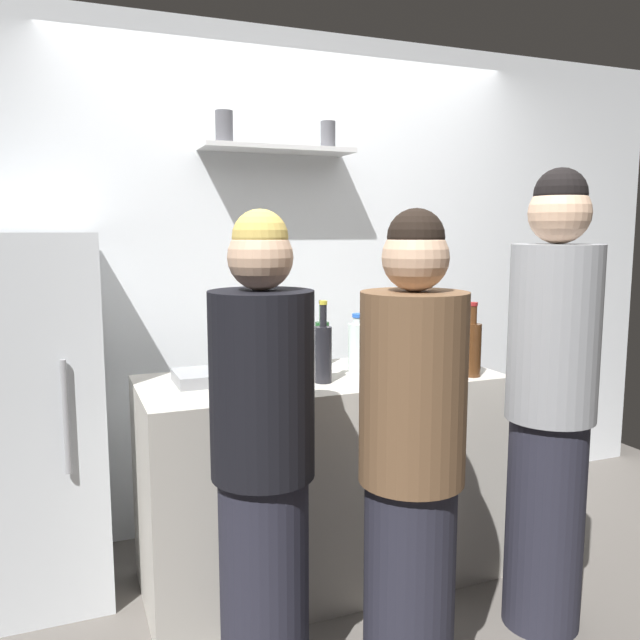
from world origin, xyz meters
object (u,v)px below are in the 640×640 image
Objects in this scene: wine_bottle_amber_glass at (472,348)px; person_grey_hoodie at (550,405)px; wine_bottle_dark_glass at (323,352)px; water_bottle_plastic at (358,345)px; baking_pan at (216,376)px; refrigerator at (19,419)px; person_blonde at (263,465)px; wine_bottle_green_glass at (322,341)px; person_brown_jacket at (411,470)px; utensil_holder at (374,370)px; wine_bottle_pale_glass at (430,337)px.

person_grey_hoodie reaches higher than wine_bottle_amber_glass.
wine_bottle_dark_glass is 0.29m from water_bottle_plastic.
baking_pan is 0.19× the size of person_grey_hoodie.
baking_pan is at bearing 57.09° from person_grey_hoodie.
wine_bottle_amber_glass is at bearing -11.33° from wine_bottle_dark_glass.
refrigerator is 0.85m from baking_pan.
person_blonde reaches higher than refrigerator.
person_grey_hoodie reaches higher than baking_pan.
person_grey_hoodie reaches higher than wine_bottle_dark_glass.
wine_bottle_dark_glass is 1.32× the size of water_bottle_plastic.
person_brown_jacket is at bearing -96.84° from wine_bottle_green_glass.
wine_bottle_green_glass is 1.17× the size of water_bottle_plastic.
person_grey_hoodie reaches higher than wine_bottle_green_glass.
refrigerator is at bearing 160.75° from baking_pan.
person_brown_jacket is (-0.13, -1.09, -0.24)m from wine_bottle_green_glass.
utensil_holder is 0.62m from wine_bottle_pale_glass.
wine_bottle_amber_glass is 1.25× the size of water_bottle_plastic.
wine_bottle_amber_glass is at bearing -17.48° from refrigerator.
wine_bottle_pale_glass is at bearing -12.72° from wine_bottle_green_glass.
baking_pan is 1.02m from person_brown_jacket.
refrigerator is at bearing 62.11° from person_grey_hoodie.
baking_pan is 1.10× the size of wine_bottle_green_glass.
wine_bottle_amber_glass is 0.20× the size of person_brown_jacket.
person_grey_hoodie is (0.06, -0.78, -0.15)m from wine_bottle_pale_glass.
wine_bottle_pale_glass is at bearing -6.66° from refrigerator.
wine_bottle_amber_glass is at bearing -124.92° from person_blonde.
person_blonde is (-0.66, -0.67, -0.24)m from water_bottle_plastic.
wine_bottle_pale_glass is at bearing 4.10° from person_grey_hoodie.
person_grey_hoodie is at bearing -85.51° from wine_bottle_pale_glass.
wine_bottle_dark_glass is 0.21× the size of person_brown_jacket.
wine_bottle_pale_glass reaches higher than wine_bottle_green_glass.
utensil_holder reaches higher than baking_pan.
wine_bottle_green_glass is at bearing 68.71° from wine_bottle_dark_glass.
baking_pan is at bearing -177.08° from wine_bottle_pale_glass.
wine_bottle_amber_glass is (0.49, 0.01, 0.06)m from utensil_holder.
wine_bottle_dark_glass reaches higher than wine_bottle_green_glass.
person_grey_hoodie is at bearing -57.00° from wine_bottle_green_glass.
wine_bottle_pale_glass is 0.19× the size of person_blonde.
wine_bottle_amber_glass is 0.67m from wine_bottle_dark_glass.
refrigerator is 1.31m from wine_bottle_dark_glass.
refrigerator is at bearing 105.28° from person_brown_jacket.
water_bottle_plastic is 0.16× the size of person_brown_jacket.
wine_bottle_green_glass is 0.19× the size of person_brown_jacket.
refrigerator is at bearing 173.34° from wine_bottle_pale_glass.
baking_pan is at bearing -19.25° from refrigerator.
baking_pan is 0.71m from person_blonde.
person_brown_jacket is (-0.16, -0.59, -0.19)m from utensil_holder.
wine_bottle_amber_glass is at bearing -43.24° from wine_bottle_green_glass.
water_bottle_plastic is (0.66, -0.02, 0.09)m from baking_pan.
wine_bottle_amber_glass reaches higher than water_bottle_plastic.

